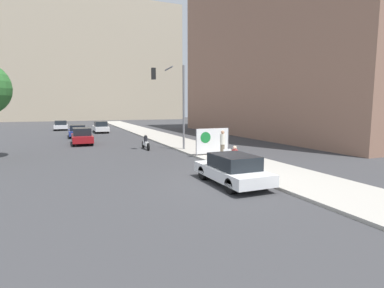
% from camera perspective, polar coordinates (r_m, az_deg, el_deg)
% --- Properties ---
extents(ground_plane, '(160.00, 160.00, 0.00)m').
position_cam_1_polar(ground_plane, '(13.68, 6.43, -7.49)').
color(ground_plane, '#38383A').
extents(sidewalk_curb, '(3.77, 90.00, 0.13)m').
position_cam_1_polar(sidewalk_curb, '(28.51, -2.49, 0.30)').
color(sidewalk_curb, '#A8A399').
rests_on(sidewalk_curb, ground_plane).
extents(building_backdrop_far, '(52.00, 12.00, 30.73)m').
position_cam_1_polar(building_backdrop_far, '(85.71, -20.40, 14.67)').
color(building_backdrop_far, tan).
rests_on(building_backdrop_far, ground_plane).
extents(building_backdrop_right, '(10.00, 32.00, 25.00)m').
position_cam_1_polar(building_backdrop_right, '(38.80, 16.19, 20.33)').
color(building_backdrop_right, '#936B56').
rests_on(building_backdrop_right, ground_plane).
extents(seated_protester, '(0.96, 0.77, 1.18)m').
position_cam_1_polar(seated_protester, '(16.61, 8.19, -2.25)').
color(seated_protester, '#474C56').
rests_on(seated_protester, sidewalk_curb).
extents(jogger_on_sidewalk, '(0.34, 0.34, 1.77)m').
position_cam_1_polar(jogger_on_sidewalk, '(19.67, 5.83, 0.06)').
color(jogger_on_sidewalk, '#756651').
rests_on(jogger_on_sidewalk, sidewalk_curb).
extents(pedestrian_behind, '(0.34, 0.34, 1.69)m').
position_cam_1_polar(pedestrian_behind, '(21.89, 4.47, 0.67)').
color(pedestrian_behind, '#424247').
rests_on(pedestrian_behind, sidewalk_curb).
extents(protest_banner, '(2.53, 0.06, 1.83)m').
position_cam_1_polar(protest_banner, '(20.75, 3.89, 0.61)').
color(protest_banner, slate).
rests_on(protest_banner, sidewalk_curb).
extents(traffic_light_pole, '(2.56, 2.32, 6.47)m').
position_cam_1_polar(traffic_light_pole, '(23.20, -3.55, 9.49)').
color(traffic_light_pole, slate).
rests_on(traffic_light_pole, sidewalk_curb).
extents(parked_car_curbside, '(1.85, 4.18, 1.35)m').
position_cam_1_polar(parked_car_curbside, '(13.43, 7.71, -4.79)').
color(parked_car_curbside, white).
rests_on(parked_car_curbside, ground_plane).
extents(car_on_road_nearest, '(1.75, 4.33, 1.52)m').
position_cam_1_polar(car_on_road_nearest, '(29.42, -20.23, 1.42)').
color(car_on_road_nearest, maroon).
rests_on(car_on_road_nearest, ground_plane).
extents(car_on_road_midblock, '(1.84, 4.77, 1.40)m').
position_cam_1_polar(car_on_road_midblock, '(36.60, -21.01, 2.35)').
color(car_on_road_midblock, navy).
rests_on(car_on_road_midblock, ground_plane).
extents(car_on_road_distant, '(1.75, 4.52, 1.51)m').
position_cam_1_polar(car_on_road_distant, '(42.03, -17.00, 3.12)').
color(car_on_road_distant, white).
rests_on(car_on_road_distant, ground_plane).
extents(car_on_road_far_lane, '(1.85, 4.41, 1.39)m').
position_cam_1_polar(car_on_road_far_lane, '(48.79, -23.70, 3.29)').
color(car_on_road_far_lane, silver).
rests_on(car_on_road_far_lane, ground_plane).
extents(motorcycle_on_road, '(0.28, 2.25, 1.17)m').
position_cam_1_polar(motorcycle_on_road, '(24.59, -8.81, 0.19)').
color(motorcycle_on_road, white).
rests_on(motorcycle_on_road, ground_plane).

